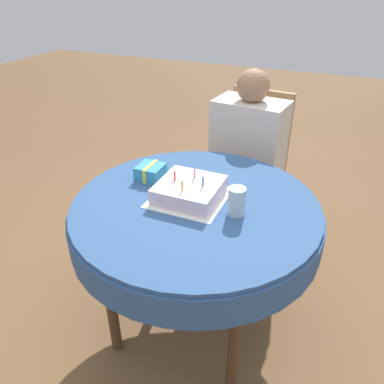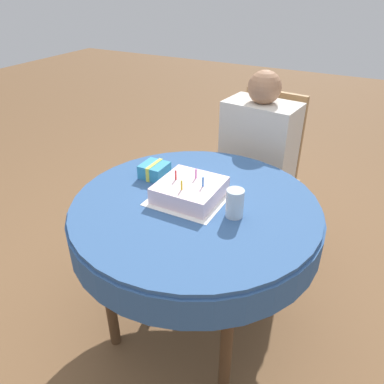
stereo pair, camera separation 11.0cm
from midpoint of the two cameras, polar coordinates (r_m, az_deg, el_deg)
The scene contains 8 objects.
ground_plane at distance 2.09m, azimuth -1.15°, elevation -19.14°, with size 12.00×12.00×0.00m, color brown.
dining_table at distance 1.65m, azimuth -1.39°, elevation -4.26°, with size 1.08×1.08×0.74m.
chair at distance 2.47m, azimuth 7.65°, elevation 3.97°, with size 0.49×0.49×0.97m.
person at distance 2.31m, azimuth 6.93°, elevation 6.87°, with size 0.45×0.38×1.13m.
napkin at distance 1.63m, azimuth -2.33°, elevation -0.84°, with size 0.31×0.31×0.00m.
birthday_cake at distance 1.61m, azimuth -2.36°, elevation 0.27°, with size 0.26×0.26×0.11m.
drinking_glass at distance 1.50m, azimuth 4.73°, elevation -1.47°, with size 0.07×0.07×0.12m.
gift_box at distance 1.79m, azimuth -8.09°, elevation 3.03°, with size 0.12×0.12×0.07m.
Camera 1 is at (0.52, -1.25, 1.60)m, focal length 35.00 mm.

